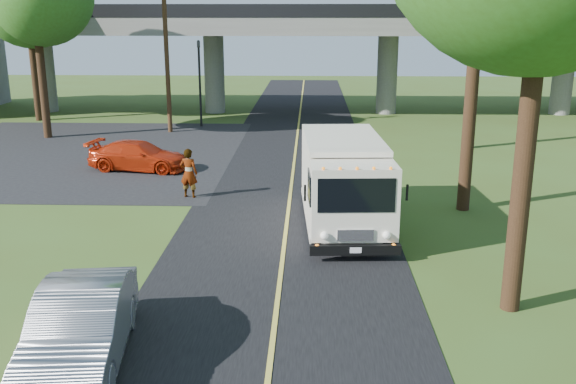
{
  "coord_description": "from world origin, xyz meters",
  "views": [
    {
      "loc": [
        0.77,
        -13.03,
        6.71
      ],
      "look_at": [
        0.11,
        5.32,
        1.6
      ],
      "focal_mm": 40.0,
      "sensor_mm": 36.0,
      "label": 1
    }
  ],
  "objects_px": {
    "utility_pole": "(167,52)",
    "step_van": "(344,180)",
    "traffic_signal": "(200,74)",
    "tree_left_far": "(29,2)",
    "red_sedan": "(139,156)",
    "pedestrian": "(189,173)",
    "silver_sedan": "(80,328)"
  },
  "relations": [
    {
      "from": "traffic_signal",
      "to": "pedestrian",
      "type": "height_order",
      "value": "traffic_signal"
    },
    {
      "from": "utility_pole",
      "to": "silver_sedan",
      "type": "height_order",
      "value": "utility_pole"
    },
    {
      "from": "traffic_signal",
      "to": "red_sedan",
      "type": "distance_m",
      "value": 11.8
    },
    {
      "from": "utility_pole",
      "to": "tree_left_far",
      "type": "bearing_deg",
      "value": 157.57
    },
    {
      "from": "red_sedan",
      "to": "silver_sedan",
      "type": "distance_m",
      "value": 16.64
    },
    {
      "from": "red_sedan",
      "to": "utility_pole",
      "type": "bearing_deg",
      "value": 12.72
    },
    {
      "from": "silver_sedan",
      "to": "pedestrian",
      "type": "relative_size",
      "value": 2.51
    },
    {
      "from": "silver_sedan",
      "to": "traffic_signal",
      "type": "bearing_deg",
      "value": 86.79
    },
    {
      "from": "traffic_signal",
      "to": "step_van",
      "type": "bearing_deg",
      "value": -67.51
    },
    {
      "from": "step_van",
      "to": "silver_sedan",
      "type": "bearing_deg",
      "value": -125.34
    },
    {
      "from": "step_van",
      "to": "red_sedan",
      "type": "distance_m",
      "value": 11.49
    },
    {
      "from": "red_sedan",
      "to": "pedestrian",
      "type": "bearing_deg",
      "value": -136.12
    },
    {
      "from": "utility_pole",
      "to": "pedestrian",
      "type": "xyz_separation_m",
      "value": [
        3.7,
        -13.83,
        -3.65
      ]
    },
    {
      "from": "utility_pole",
      "to": "pedestrian",
      "type": "bearing_deg",
      "value": -75.02
    },
    {
      "from": "tree_left_far",
      "to": "red_sedan",
      "type": "height_order",
      "value": "tree_left_far"
    },
    {
      "from": "utility_pole",
      "to": "tree_left_far",
      "type": "xyz_separation_m",
      "value": [
        -9.29,
        3.84,
        2.86
      ]
    },
    {
      "from": "traffic_signal",
      "to": "tree_left_far",
      "type": "relative_size",
      "value": 0.53
    },
    {
      "from": "tree_left_far",
      "to": "traffic_signal",
      "type": "bearing_deg",
      "value": -9.65
    },
    {
      "from": "pedestrian",
      "to": "silver_sedan",
      "type": "bearing_deg",
      "value": 102.83
    },
    {
      "from": "step_van",
      "to": "pedestrian",
      "type": "xyz_separation_m",
      "value": [
        -5.65,
        3.12,
        -0.6
      ]
    },
    {
      "from": "utility_pole",
      "to": "step_van",
      "type": "bearing_deg",
      "value": -61.13
    },
    {
      "from": "traffic_signal",
      "to": "red_sedan",
      "type": "height_order",
      "value": "traffic_signal"
    },
    {
      "from": "utility_pole",
      "to": "red_sedan",
      "type": "bearing_deg",
      "value": -86.07
    },
    {
      "from": "silver_sedan",
      "to": "pedestrian",
      "type": "xyz_separation_m",
      "value": [
        -0.09,
        12.0,
        0.16
      ]
    },
    {
      "from": "tree_left_far",
      "to": "step_van",
      "type": "bearing_deg",
      "value": -48.11
    },
    {
      "from": "tree_left_far",
      "to": "step_van",
      "type": "relative_size",
      "value": 1.43
    },
    {
      "from": "pedestrian",
      "to": "red_sedan",
      "type": "bearing_deg",
      "value": -42.51
    },
    {
      "from": "pedestrian",
      "to": "step_van",
      "type": "bearing_deg",
      "value": 163.45
    },
    {
      "from": "utility_pole",
      "to": "pedestrian",
      "type": "relative_size",
      "value": 4.77
    },
    {
      "from": "traffic_signal",
      "to": "utility_pole",
      "type": "relative_size",
      "value": 0.58
    },
    {
      "from": "traffic_signal",
      "to": "tree_left_far",
      "type": "bearing_deg",
      "value": 170.35
    },
    {
      "from": "utility_pole",
      "to": "step_van",
      "type": "relative_size",
      "value": 1.3
    }
  ]
}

